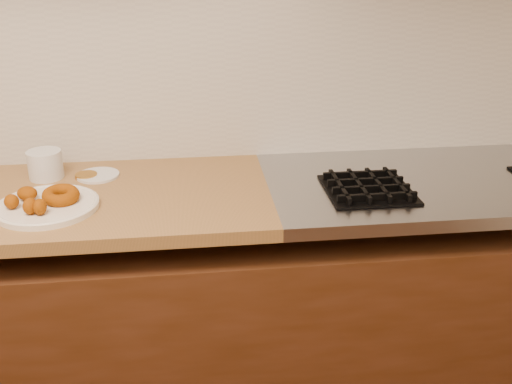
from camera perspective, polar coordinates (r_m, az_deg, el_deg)
wall_back at (r=2.06m, az=-14.48°, el=14.97°), size 4.00×0.02×2.70m
base_cabinet at (r=2.13m, az=-12.82°, el=-12.87°), size 3.60×0.60×0.77m
stovetop at (r=2.07m, az=19.20°, el=0.93°), size 1.30×0.62×0.04m
backsplash at (r=2.07m, az=-14.10°, el=10.83°), size 3.60×0.02×0.60m
burner_grates at (r=1.98m, az=19.62°, el=0.87°), size 0.91×0.26×0.03m
donut_plate at (r=1.81m, az=-19.26°, el=-1.28°), size 0.29×0.29×0.02m
ring_donut at (r=1.81m, az=-18.11°, el=-0.29°), size 0.15×0.15×0.05m
fried_dough_chunks at (r=1.79m, az=-20.99°, el=-0.78°), size 0.13×0.17×0.05m
plastic_tub at (r=2.04m, az=-19.44°, el=2.48°), size 0.12×0.12×0.09m
tub_lid at (r=2.01m, az=-14.82°, el=1.55°), size 0.17×0.17×0.01m
brass_jar_lid at (r=2.01m, az=-15.88°, el=1.51°), size 0.09×0.09×0.01m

